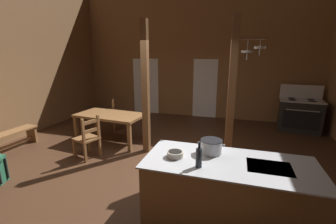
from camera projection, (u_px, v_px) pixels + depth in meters
The scene contains 15 objects.
ground_plane at pixel (154, 170), 4.63m from camera, with size 8.97×9.08×0.10m, color #422819.
wall_back at pixel (195, 52), 7.96m from camera, with size 8.97×0.14×4.58m, color brown.
glazed_door_back_left at pixel (146, 86), 8.72m from camera, with size 1.00×0.01×2.05m, color white.
glazed_panel_back_right at pixel (205, 89), 8.09m from camera, with size 0.84×0.01×2.05m, color white.
kitchen_island at pixel (227, 193), 3.01m from camera, with size 2.16×0.96×0.90m.
stove_range at pixel (299, 115), 6.75m from camera, with size 1.22×0.92×1.32m.
support_post_with_pot_rack at pixel (233, 89), 4.46m from camera, with size 0.64×0.27×2.93m.
support_post_center at pixel (146, 89), 5.06m from camera, with size 0.14×0.14×2.93m.
dining_table at pixel (110, 117), 5.84m from camera, with size 1.78×1.06×0.74m.
ladderback_chair_near_window at pixel (88, 138), 4.96m from camera, with size 0.56×0.56×0.95m.
ladderback_chair_by_post at pixel (119, 116), 6.74m from camera, with size 0.59×0.59×0.95m.
bench_along_left_wall at pixel (3, 140), 5.24m from camera, with size 0.43×1.61×0.44m.
stockpot_on_counter at pixel (211, 146), 3.14m from camera, with size 0.37×0.30×0.19m.
mixing_bowl_on_counter at pixel (175, 154), 3.03m from camera, with size 0.22×0.22×0.08m.
bottle_tall_on_counter at pixel (199, 157), 2.74m from camera, with size 0.08×0.08×0.32m.
Camera 1 is at (1.49, -3.94, 2.22)m, focal length 24.47 mm.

